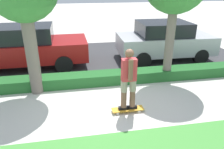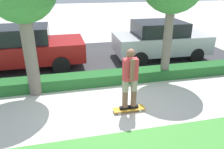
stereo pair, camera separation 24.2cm
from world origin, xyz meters
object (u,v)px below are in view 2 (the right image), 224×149
Objects in this scene: skater_person at (130,78)px; parked_car_front at (19,48)px; parked_car_middle at (160,40)px; skateboard at (129,109)px.

skater_person is 4.91m from parked_car_front.
skater_person reaches higher than parked_car_front.
skater_person is at bearing -122.12° from parked_car_middle.
skater_person is (-0.00, 0.00, 0.86)m from skateboard.
parked_car_front is 1.19× the size of parked_car_middle.
skater_person is 0.40× the size of parked_car_middle.
skateboard is 0.52× the size of skater_person.
parked_car_front is 5.63m from parked_car_middle.
parked_car_middle reaches higher than skateboard.
skater_person is 4.57m from parked_car_middle.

